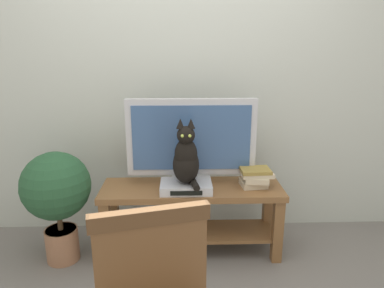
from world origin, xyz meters
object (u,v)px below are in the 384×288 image
Objects in this scene: book_stack at (255,177)px; cat at (186,159)px; tv at (191,140)px; media_box at (186,187)px; potted_plant at (57,193)px; tv_stand at (192,207)px.

cat is at bearing -171.70° from book_stack.
tv is at bearing 75.79° from cat.
tv is 0.19m from cat.
cat is at bearing -85.52° from media_box.
media_box is 0.50m from book_stack.
tv is at bearing 168.85° from book_stack.
potted_plant is (-0.94, -0.17, -0.32)m from tv.
tv_stand is 1.61× the size of potted_plant.
book_stack is 1.40m from potted_plant.
cat reaches higher than tv_stand.
tv is 0.53m from book_stack.
tv is 3.95× the size of book_stack.
cat is 0.53m from book_stack.
tv_stand is at bearing 58.05° from media_box.
tv is at bearing 74.22° from media_box.
potted_plant is at bearing -179.68° from cat.
media_box is 0.21m from cat.
media_box is at bearing 1.17° from potted_plant.
book_stack is at bearing 6.79° from media_box.
potted_plant is at bearing -178.83° from media_box.
media_box is at bearing -105.78° from tv.
tv reaches higher than book_stack.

